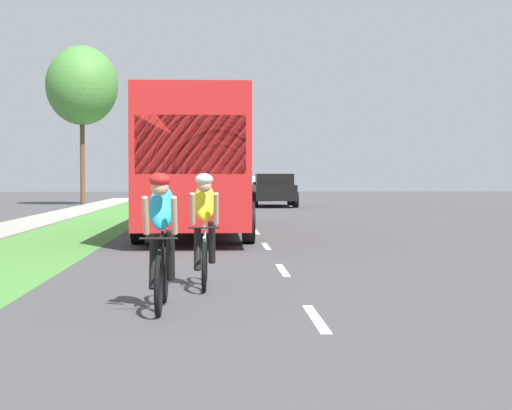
% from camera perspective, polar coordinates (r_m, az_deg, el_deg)
% --- Properties ---
extents(ground_plane, '(120.00, 120.00, 0.00)m').
position_cam_1_polar(ground_plane, '(21.44, 0.22, -2.14)').
color(ground_plane, '#424244').
extents(grass_verge, '(2.66, 70.00, 0.01)m').
position_cam_1_polar(grass_verge, '(21.76, -12.80, -2.12)').
color(grass_verge, '#478438').
rests_on(grass_verge, ground_plane).
extents(lane_markings_center, '(0.12, 53.13, 0.01)m').
position_cam_1_polar(lane_markings_center, '(25.43, -0.23, -1.48)').
color(lane_markings_center, white).
rests_on(lane_markings_center, ground_plane).
extents(cyclist_lead, '(0.42, 1.72, 1.58)m').
position_cam_1_polar(cyclist_lead, '(9.75, -6.42, -2.34)').
color(cyclist_lead, black).
rests_on(cyclist_lead, ground_plane).
extents(cyclist_trailing, '(0.42, 1.72, 1.58)m').
position_cam_1_polar(cyclist_trailing, '(11.64, -3.50, -1.63)').
color(cyclist_trailing, black).
rests_on(cyclist_trailing, ground_plane).
extents(bus_red, '(2.78, 11.60, 3.48)m').
position_cam_1_polar(bus_red, '(22.89, -4.00, 3.08)').
color(bus_red, red).
rests_on(bus_red, ground_plane).
extents(pickup_black, '(2.22, 5.10, 1.64)m').
position_cam_1_polar(pickup_black, '(42.06, 1.19, 1.02)').
color(pickup_black, black).
rests_on(pickup_black, ground_plane).
extents(sedan_white, '(1.98, 4.30, 1.52)m').
position_cam_1_polar(sedan_white, '(52.69, 0.25, 1.16)').
color(sedan_white, silver).
rests_on(sedan_white, ground_plane).
extents(street_tree_far, '(3.72, 3.72, 8.26)m').
position_cam_1_polar(street_tree_far, '(44.90, -11.69, 7.90)').
color(street_tree_far, brown).
rests_on(street_tree_far, ground_plane).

